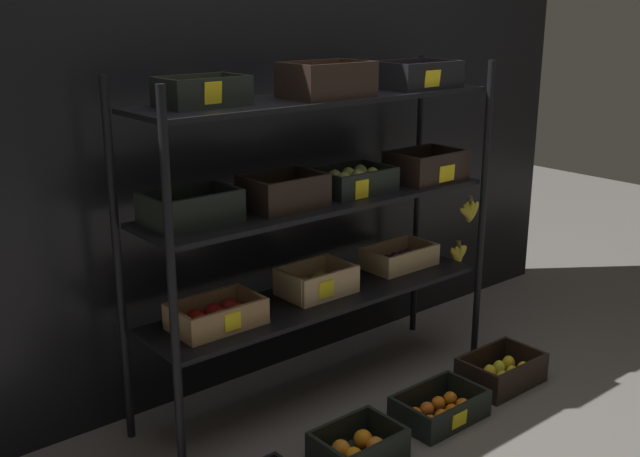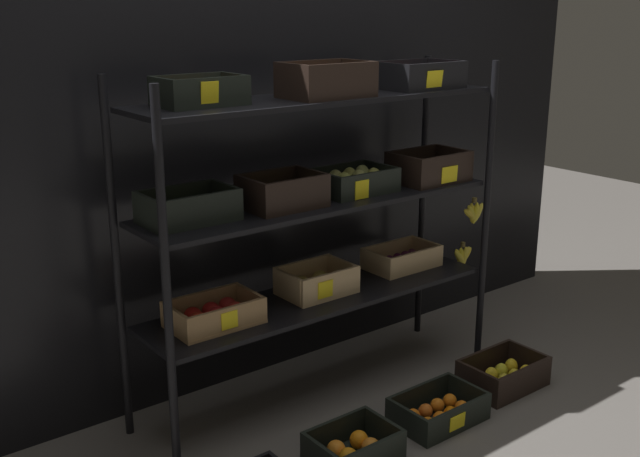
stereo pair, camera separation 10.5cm
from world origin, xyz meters
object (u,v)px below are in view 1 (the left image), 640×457
object	(u,v)px
crate_ground_lemon	(501,373)
display_rack	(322,195)
crate_ground_tangerine	(440,410)
crate_ground_orange	(358,448)

from	to	relation	value
crate_ground_lemon	display_rack	bearing A→B (deg)	145.17
display_rack	crate_ground_tangerine	distance (m)	1.03
crate_ground_lemon	crate_ground_orange	bearing A→B (deg)	-178.14
crate_ground_tangerine	crate_ground_lemon	bearing A→B (deg)	3.77
crate_ground_orange	display_rack	bearing A→B (deg)	64.39
display_rack	crate_ground_tangerine	bearing A→B (deg)	-65.84
crate_ground_orange	crate_ground_lemon	xyz separation A→B (m)	(0.92, 0.03, 0.00)
display_rack	crate_ground_tangerine	size ratio (longest dim) A/B	4.70
display_rack	crate_ground_orange	bearing A→B (deg)	-115.61
display_rack	crate_ground_tangerine	xyz separation A→B (m)	(0.23, -0.50, -0.87)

